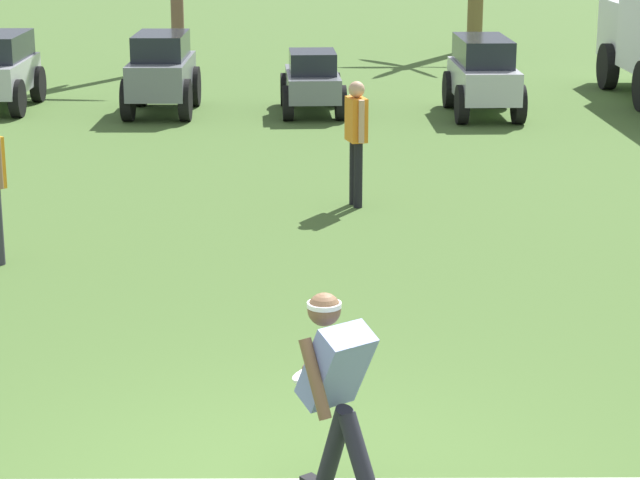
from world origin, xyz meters
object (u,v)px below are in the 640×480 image
object	(u,v)px
parked_car_slot_c	(312,81)
parked_car_slot_d	(483,74)
frisbee_in_flight	(312,373)
parked_car_slot_b	(162,71)
parked_car_slot_a	(0,69)
frisbee_thrower	(337,392)
teammate_deep	(356,131)

from	to	relation	value
parked_car_slot_c	parked_car_slot_d	bearing A→B (deg)	-1.41
frisbee_in_flight	parked_car_slot_b	bearing A→B (deg)	103.29
parked_car_slot_a	parked_car_slot_b	world-z (taller)	parked_car_slot_b
frisbee_thrower	parked_car_slot_b	size ratio (longest dim) A/B	0.59
parked_car_slot_a	parked_car_slot_c	world-z (taller)	parked_car_slot_a
parked_car_slot_a	parked_car_slot_b	xyz separation A→B (m)	(2.96, -0.32, 0.02)
frisbee_thrower	frisbee_in_flight	size ratio (longest dim) A/B	4.75
parked_car_slot_b	frisbee_in_flight	bearing A→B (deg)	-76.71
frisbee_thrower	frisbee_in_flight	bearing A→B (deg)	108.59
frisbee_thrower	parked_car_slot_d	bearing A→B (deg)	81.66
teammate_deep	parked_car_slot_b	bearing A→B (deg)	117.86
frisbee_in_flight	parked_car_slot_a	world-z (taller)	parked_car_slot_a
parked_car_slot_a	frisbee_in_flight	bearing A→B (deg)	-66.38
frisbee_thrower	parked_car_slot_a	world-z (taller)	frisbee_thrower
frisbee_thrower	frisbee_in_flight	world-z (taller)	frisbee_thrower
teammate_deep	parked_car_slot_d	world-z (taller)	teammate_deep
frisbee_thrower	parked_car_slot_b	xyz separation A→B (m)	(-3.49, 14.54, -0.05)
teammate_deep	parked_car_slot_d	distance (m)	7.01
teammate_deep	parked_car_slot_b	xyz separation A→B (m)	(-3.50, 6.63, -0.20)
parked_car_slot_a	parked_car_slot_b	distance (m)	2.98
parked_car_slot_d	parked_car_slot_a	bearing A→B (deg)	178.20
parked_car_slot_c	frisbee_thrower	bearing A→B (deg)	-86.71
frisbee_in_flight	parked_car_slot_d	bearing A→B (deg)	80.63
parked_car_slot_b	parked_car_slot_d	xyz separation A→B (m)	(5.63, 0.05, -0.02)
frisbee_thrower	parked_car_slot_a	size ratio (longest dim) A/B	0.57
frisbee_in_flight	parked_car_slot_d	distance (m)	14.25
frisbee_in_flight	parked_car_slot_b	size ratio (longest dim) A/B	0.12
teammate_deep	parked_car_slot_a	bearing A→B (deg)	132.93
parked_car_slot_d	frisbee_thrower	bearing A→B (deg)	-98.34
frisbee_in_flight	parked_car_slot_b	distance (m)	14.39
parked_car_slot_b	parked_car_slot_c	size ratio (longest dim) A/B	1.05
parked_car_slot_a	parked_car_slot_d	size ratio (longest dim) A/B	0.99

